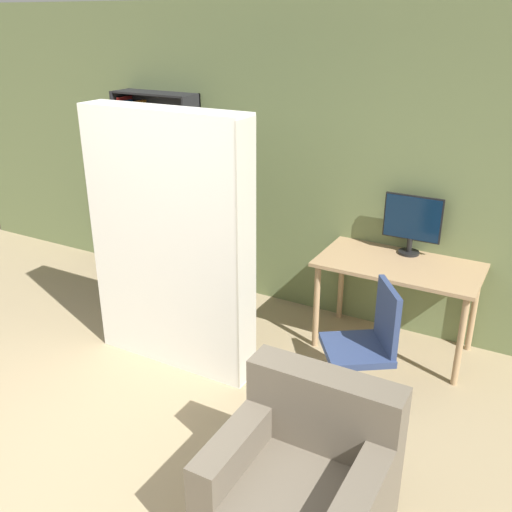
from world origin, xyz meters
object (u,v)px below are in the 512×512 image
monitor (412,221)px  bookshelf (154,188)px  armchair (304,483)px  mattress_near (171,244)px  office_chair (363,358)px

monitor → bookshelf: bookshelf is taller
armchair → mattress_near: bearing=146.8°
mattress_near → monitor: bearing=39.9°
office_chair → mattress_near: size_ratio=0.45×
monitor → office_chair: bearing=-89.7°
mattress_near → armchair: (1.59, -1.04, -0.68)m
monitor → office_chair: size_ratio=0.55×
monitor → office_chair: monitor is taller
mattress_near → armchair: bearing=-33.2°
bookshelf → armchair: size_ratio=2.25×
monitor → mattress_near: size_ratio=0.25×
monitor → bookshelf: bearing=-179.9°
bookshelf → mattress_near: 1.68m
monitor → office_chair: 1.26m
bookshelf → mattress_near: (1.14, -1.23, 0.03)m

